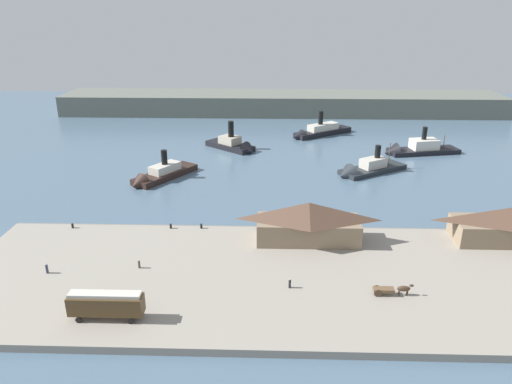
{
  "coord_description": "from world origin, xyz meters",
  "views": [
    {
      "loc": [
        -4.51,
        -88.49,
        41.59
      ],
      "look_at": [
        -7.69,
        12.77,
        2.0
      ],
      "focal_mm": 33.38,
      "sensor_mm": 36.0,
      "label": 1
    }
  ],
  "objects_px": {
    "mooring_post_west": "(201,226)",
    "ferry_moored_east": "(158,175)",
    "mooring_post_east": "(73,226)",
    "ferry_mid_harbor": "(414,149)",
    "mooring_post_center_west": "(171,226)",
    "pedestrian_walking_east": "(290,284)",
    "street_tram": "(106,303)",
    "ferry_approaching_west": "(317,132)",
    "horse_cart": "(391,289)",
    "ferry_approaching_east": "(235,145)",
    "ferry_shed_customs_shed": "(308,221)",
    "pedestrian_standing_center": "(139,264)",
    "pedestrian_walking_west": "(47,269)",
    "ferry_near_quay": "(364,170)"
  },
  "relations": [
    {
      "from": "pedestrian_walking_east",
      "to": "ferry_approaching_west",
      "type": "distance_m",
      "value": 98.25
    },
    {
      "from": "mooring_post_west",
      "to": "street_tram",
      "type": "bearing_deg",
      "value": -107.25
    },
    {
      "from": "mooring_post_west",
      "to": "ferry_moored_east",
      "type": "xyz_separation_m",
      "value": [
        -15.36,
        30.55,
        -0.38
      ]
    },
    {
      "from": "ferry_approaching_west",
      "to": "pedestrian_walking_east",
      "type": "bearing_deg",
      "value": -97.56
    },
    {
      "from": "ferry_mid_harbor",
      "to": "ferry_approaching_east",
      "type": "height_order",
      "value": "ferry_approaching_east"
    },
    {
      "from": "mooring_post_center_west",
      "to": "ferry_near_quay",
      "type": "xyz_separation_m",
      "value": [
        44.21,
        37.44,
        -0.56
      ]
    },
    {
      "from": "ferry_approaching_east",
      "to": "mooring_post_center_west",
      "type": "bearing_deg",
      "value": -97.93
    },
    {
      "from": "pedestrian_walking_east",
      "to": "mooring_post_east",
      "type": "bearing_deg",
      "value": 154.48
    },
    {
      "from": "ferry_approaching_west",
      "to": "ferry_approaching_east",
      "type": "distance_m",
      "value": 32.63
    },
    {
      "from": "ferry_shed_customs_shed",
      "to": "mooring_post_west",
      "type": "distance_m",
      "value": 21.16
    },
    {
      "from": "ferry_moored_east",
      "to": "horse_cart",
      "type": "bearing_deg",
      "value": -48.19
    },
    {
      "from": "mooring_post_center_west",
      "to": "ferry_moored_east",
      "type": "relative_size",
      "value": 0.04
    },
    {
      "from": "ferry_approaching_east",
      "to": "ferry_moored_east",
      "type": "xyz_separation_m",
      "value": [
        -17.62,
        -28.25,
        -0.2
      ]
    },
    {
      "from": "ferry_shed_customs_shed",
      "to": "ferry_near_quay",
      "type": "bearing_deg",
      "value": 66.85
    },
    {
      "from": "ferry_approaching_west",
      "to": "ferry_near_quay",
      "type": "bearing_deg",
      "value": -77.46
    },
    {
      "from": "ferry_mid_harbor",
      "to": "ferry_approaching_west",
      "type": "relative_size",
      "value": 1.07
    },
    {
      "from": "ferry_shed_customs_shed",
      "to": "pedestrian_walking_west",
      "type": "distance_m",
      "value": 45.09
    },
    {
      "from": "ferry_approaching_west",
      "to": "pedestrian_standing_center",
      "type": "bearing_deg",
      "value": -112.19
    },
    {
      "from": "street_tram",
      "to": "ferry_moored_east",
      "type": "relative_size",
      "value": 0.51
    },
    {
      "from": "horse_cart",
      "to": "mooring_post_center_west",
      "type": "bearing_deg",
      "value": 149.9
    },
    {
      "from": "pedestrian_walking_east",
      "to": "ferry_approaching_east",
      "type": "height_order",
      "value": "ferry_approaching_east"
    },
    {
      "from": "mooring_post_east",
      "to": "ferry_mid_harbor",
      "type": "distance_m",
      "value": 99.79
    },
    {
      "from": "pedestrian_standing_center",
      "to": "ferry_approaching_west",
      "type": "relative_size",
      "value": 0.07
    },
    {
      "from": "pedestrian_walking_east",
      "to": "ferry_approaching_east",
      "type": "bearing_deg",
      "value": 100.19
    },
    {
      "from": "ferry_shed_customs_shed",
      "to": "mooring_post_east",
      "type": "xyz_separation_m",
      "value": [
        -45.57,
        3.88,
        -3.4
      ]
    },
    {
      "from": "pedestrian_standing_center",
      "to": "ferry_mid_harbor",
      "type": "relative_size",
      "value": 0.06
    },
    {
      "from": "ferry_approaching_west",
      "to": "street_tram",
      "type": "bearing_deg",
      "value": -109.96
    },
    {
      "from": "mooring_post_west",
      "to": "mooring_post_east",
      "type": "relative_size",
      "value": 1.0
    },
    {
      "from": "pedestrian_walking_west",
      "to": "ferry_approaching_east",
      "type": "height_order",
      "value": "ferry_approaching_east"
    },
    {
      "from": "pedestrian_walking_west",
      "to": "ferry_mid_harbor",
      "type": "relative_size",
      "value": 0.07
    },
    {
      "from": "mooring_post_east",
      "to": "ferry_approaching_east",
      "type": "xyz_separation_m",
      "value": [
        27.44,
        59.43,
        -0.18
      ]
    },
    {
      "from": "pedestrian_walking_west",
      "to": "ferry_mid_harbor",
      "type": "xyz_separation_m",
      "value": [
        79.41,
        73.84,
        -0.64
      ]
    },
    {
      "from": "pedestrian_walking_east",
      "to": "ferry_near_quay",
      "type": "height_order",
      "value": "ferry_near_quay"
    },
    {
      "from": "pedestrian_walking_east",
      "to": "ferry_approaching_west",
      "type": "xyz_separation_m",
      "value": [
        12.92,
        97.4,
        -0.41
      ]
    },
    {
      "from": "pedestrian_standing_center",
      "to": "mooring_post_east",
      "type": "distance_m",
      "value": 22.51
    },
    {
      "from": "ferry_shed_customs_shed",
      "to": "mooring_post_center_west",
      "type": "distance_m",
      "value": 26.92
    },
    {
      "from": "pedestrian_standing_center",
      "to": "pedestrian_walking_east",
      "type": "bearing_deg",
      "value": -11.83
    },
    {
      "from": "pedestrian_standing_center",
      "to": "mooring_post_east",
      "type": "bearing_deg",
      "value": 139.09
    },
    {
      "from": "mooring_post_center_west",
      "to": "ferry_approaching_east",
      "type": "height_order",
      "value": "ferry_approaching_east"
    },
    {
      "from": "horse_cart",
      "to": "ferry_moored_east",
      "type": "bearing_deg",
      "value": 131.81
    },
    {
      "from": "ferry_approaching_west",
      "to": "ferry_approaching_east",
      "type": "bearing_deg",
      "value": -146.4
    },
    {
      "from": "ferry_shed_customs_shed",
      "to": "mooring_post_west",
      "type": "xyz_separation_m",
      "value": [
        -20.39,
        4.52,
        -3.4
      ]
    },
    {
      "from": "ferry_mid_harbor",
      "to": "mooring_post_center_west",
      "type": "bearing_deg",
      "value": -137.92
    },
    {
      "from": "ferry_approaching_east",
      "to": "ferry_moored_east",
      "type": "distance_m",
      "value": 33.29
    },
    {
      "from": "street_tram",
      "to": "ferry_near_quay",
      "type": "distance_m",
      "value": 81.47
    },
    {
      "from": "pedestrian_walking_west",
      "to": "ferry_mid_harbor",
      "type": "distance_m",
      "value": 108.44
    },
    {
      "from": "mooring_post_center_west",
      "to": "mooring_post_east",
      "type": "relative_size",
      "value": 1.0
    },
    {
      "from": "ferry_approaching_west",
      "to": "mooring_post_east",
      "type": "bearing_deg",
      "value": -125.18
    },
    {
      "from": "mooring_post_west",
      "to": "ferry_near_quay",
      "type": "xyz_separation_m",
      "value": [
        38.25,
        37.24,
        -0.56
      ]
    },
    {
      "from": "ferry_approaching_west",
      "to": "ferry_approaching_east",
      "type": "height_order",
      "value": "ferry_approaching_east"
    }
  ]
}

